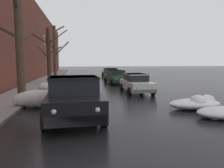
{
  "coord_description": "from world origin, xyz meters",
  "views": [
    {
      "loc": [
        -1.85,
        -1.24,
        2.32
      ],
      "look_at": [
        -0.05,
        10.12,
        1.08
      ],
      "focal_mm": 33.63,
      "sensor_mm": 36.0,
      "label": 1
    }
  ],
  "objects_px": {
    "sedan_white_parked_kerbside_close": "(136,83)",
    "sedan_green_parked_kerbside_mid": "(116,77)",
    "pickup_truck_black_approaching_near_lane": "(74,97)",
    "bare_tree_mid_block": "(49,55)",
    "sedan_darkblue_parked_far_down_block": "(111,73)",
    "bare_tree_second_along_sidewalk": "(19,47)",
    "bare_tree_far_down_block": "(55,52)"
  },
  "relations": [
    {
      "from": "bare_tree_second_along_sidewalk",
      "to": "sedan_white_parked_kerbside_close",
      "type": "relative_size",
      "value": 1.43
    },
    {
      "from": "pickup_truck_black_approaching_near_lane",
      "to": "bare_tree_far_down_block",
      "type": "bearing_deg",
      "value": 98.33
    },
    {
      "from": "bare_tree_mid_block",
      "to": "bare_tree_far_down_block",
      "type": "height_order",
      "value": "bare_tree_far_down_block"
    },
    {
      "from": "bare_tree_mid_block",
      "to": "bare_tree_far_down_block",
      "type": "relative_size",
      "value": 0.82
    },
    {
      "from": "bare_tree_mid_block",
      "to": "sedan_white_parked_kerbside_close",
      "type": "relative_size",
      "value": 1.28
    },
    {
      "from": "bare_tree_second_along_sidewalk",
      "to": "sedan_white_parked_kerbside_close",
      "type": "height_order",
      "value": "bare_tree_second_along_sidewalk"
    },
    {
      "from": "pickup_truck_black_approaching_near_lane",
      "to": "sedan_white_parked_kerbside_close",
      "type": "bearing_deg",
      "value": 55.4
    },
    {
      "from": "pickup_truck_black_approaching_near_lane",
      "to": "sedan_green_parked_kerbside_mid",
      "type": "height_order",
      "value": "pickup_truck_black_approaching_near_lane"
    },
    {
      "from": "bare_tree_second_along_sidewalk",
      "to": "sedan_white_parked_kerbside_close",
      "type": "xyz_separation_m",
      "value": [
        7.09,
        3.91,
        -2.28
      ]
    },
    {
      "from": "bare_tree_mid_block",
      "to": "pickup_truck_black_approaching_near_lane",
      "type": "height_order",
      "value": "bare_tree_mid_block"
    },
    {
      "from": "bare_tree_mid_block",
      "to": "bare_tree_far_down_block",
      "type": "bearing_deg",
      "value": 89.82
    },
    {
      "from": "bare_tree_far_down_block",
      "to": "sedan_darkblue_parked_far_down_block",
      "type": "distance_m",
      "value": 8.06
    },
    {
      "from": "bare_tree_second_along_sidewalk",
      "to": "bare_tree_far_down_block",
      "type": "height_order",
      "value": "bare_tree_far_down_block"
    },
    {
      "from": "sedan_white_parked_kerbside_close",
      "to": "sedan_green_parked_kerbside_mid",
      "type": "relative_size",
      "value": 0.97
    },
    {
      "from": "bare_tree_second_along_sidewalk",
      "to": "sedan_white_parked_kerbside_close",
      "type": "distance_m",
      "value": 8.41
    },
    {
      "from": "bare_tree_mid_block",
      "to": "sedan_darkblue_parked_far_down_block",
      "type": "xyz_separation_m",
      "value": [
        7.24,
        7.55,
        -2.18
      ]
    },
    {
      "from": "sedan_white_parked_kerbside_close",
      "to": "pickup_truck_black_approaching_near_lane",
      "type": "bearing_deg",
      "value": -124.6
    },
    {
      "from": "sedan_green_parked_kerbside_mid",
      "to": "bare_tree_mid_block",
      "type": "bearing_deg",
      "value": -177.62
    },
    {
      "from": "sedan_white_parked_kerbside_close",
      "to": "sedan_green_parked_kerbside_mid",
      "type": "height_order",
      "value": "same"
    },
    {
      "from": "bare_tree_second_along_sidewalk",
      "to": "bare_tree_far_down_block",
      "type": "xyz_separation_m",
      "value": [
        0.06,
        15.52,
        0.5
      ]
    },
    {
      "from": "pickup_truck_black_approaching_near_lane",
      "to": "sedan_white_parked_kerbside_close",
      "type": "distance_m",
      "value": 7.75
    },
    {
      "from": "sedan_white_parked_kerbside_close",
      "to": "sedan_green_parked_kerbside_mid",
      "type": "bearing_deg",
      "value": 92.97
    },
    {
      "from": "bare_tree_far_down_block",
      "to": "sedan_darkblue_parked_far_down_block",
      "type": "relative_size",
      "value": 1.68
    },
    {
      "from": "pickup_truck_black_approaching_near_lane",
      "to": "sedan_white_parked_kerbside_close",
      "type": "height_order",
      "value": "pickup_truck_black_approaching_near_lane"
    },
    {
      "from": "sedan_white_parked_kerbside_close",
      "to": "bare_tree_second_along_sidewalk",
      "type": "bearing_deg",
      "value": -151.15
    },
    {
      "from": "bare_tree_far_down_block",
      "to": "sedan_white_parked_kerbside_close",
      "type": "bearing_deg",
      "value": -58.79
    },
    {
      "from": "sedan_white_parked_kerbside_close",
      "to": "sedan_darkblue_parked_far_down_block",
      "type": "relative_size",
      "value": 1.07
    },
    {
      "from": "sedan_green_parked_kerbside_mid",
      "to": "bare_tree_far_down_block",
      "type": "bearing_deg",
      "value": 143.03
    },
    {
      "from": "bare_tree_far_down_block",
      "to": "sedan_darkblue_parked_far_down_block",
      "type": "bearing_deg",
      "value": 17.22
    },
    {
      "from": "bare_tree_far_down_block",
      "to": "sedan_white_parked_kerbside_close",
      "type": "height_order",
      "value": "bare_tree_far_down_block"
    },
    {
      "from": "bare_tree_second_along_sidewalk",
      "to": "pickup_truck_black_approaching_near_lane",
      "type": "bearing_deg",
      "value": -42.51
    },
    {
      "from": "sedan_green_parked_kerbside_mid",
      "to": "sedan_darkblue_parked_far_down_block",
      "type": "relative_size",
      "value": 1.1
    }
  ]
}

